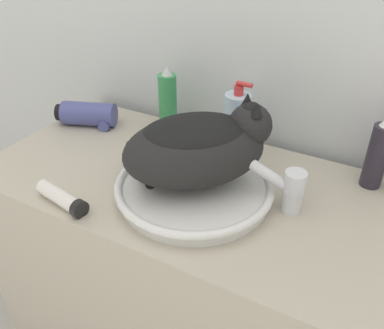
{
  "coord_description": "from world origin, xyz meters",
  "views": [
    {
      "loc": [
        0.39,
        -0.45,
        1.42
      ],
      "look_at": [
        0.02,
        0.2,
        0.94
      ],
      "focal_mm": 38.0,
      "sensor_mm": 36.0,
      "label": 1
    }
  ],
  "objects_px": {
    "cat": "(198,145)",
    "spray_bottle_trigger": "(168,103)",
    "hairspray_can_black": "(378,155)",
    "cream_tube": "(62,198)",
    "faucet": "(288,188)",
    "hair_dryer": "(89,115)",
    "soap_pump_bottle": "(237,122)"
  },
  "relations": [
    {
      "from": "cat",
      "to": "spray_bottle_trigger",
      "type": "bearing_deg",
      "value": 90.24
    },
    {
      "from": "faucet",
      "to": "soap_pump_bottle",
      "type": "bearing_deg",
      "value": -57.44
    },
    {
      "from": "faucet",
      "to": "cream_tube",
      "type": "distance_m",
      "value": 0.5
    },
    {
      "from": "cat",
      "to": "hairspray_can_black",
      "type": "relative_size",
      "value": 2.2
    },
    {
      "from": "hairspray_can_black",
      "to": "hair_dryer",
      "type": "bearing_deg",
      "value": -174.15
    },
    {
      "from": "cat",
      "to": "hair_dryer",
      "type": "bearing_deg",
      "value": 117.85
    },
    {
      "from": "cat",
      "to": "hair_dryer",
      "type": "xyz_separation_m",
      "value": [
        -0.46,
        0.15,
        -0.1
      ]
    },
    {
      "from": "soap_pump_bottle",
      "to": "cream_tube",
      "type": "height_order",
      "value": "soap_pump_bottle"
    },
    {
      "from": "hairspray_can_black",
      "to": "cream_tube",
      "type": "height_order",
      "value": "hairspray_can_black"
    },
    {
      "from": "faucet",
      "to": "hair_dryer",
      "type": "distance_m",
      "value": 0.67
    },
    {
      "from": "soap_pump_bottle",
      "to": "cat",
      "type": "bearing_deg",
      "value": -87.5
    },
    {
      "from": "cream_tube",
      "to": "faucet",
      "type": "bearing_deg",
      "value": 27.1
    },
    {
      "from": "cream_tube",
      "to": "hair_dryer",
      "type": "relative_size",
      "value": 0.78
    },
    {
      "from": "spray_bottle_trigger",
      "to": "hairspray_can_black",
      "type": "xyz_separation_m",
      "value": [
        0.57,
        0.0,
        -0.01
      ]
    },
    {
      "from": "faucet",
      "to": "cream_tube",
      "type": "relative_size",
      "value": 0.88
    },
    {
      "from": "cat",
      "to": "spray_bottle_trigger",
      "type": "distance_m",
      "value": 0.33
    },
    {
      "from": "soap_pump_bottle",
      "to": "faucet",
      "type": "bearing_deg",
      "value": -42.94
    },
    {
      "from": "faucet",
      "to": "hair_dryer",
      "type": "xyz_separation_m",
      "value": [
        -0.66,
        0.11,
        -0.02
      ]
    },
    {
      "from": "cat",
      "to": "faucet",
      "type": "xyz_separation_m",
      "value": [
        0.2,
        0.05,
        -0.07
      ]
    },
    {
      "from": "soap_pump_bottle",
      "to": "hairspray_can_black",
      "type": "bearing_deg",
      "value": 0.0
    },
    {
      "from": "faucet",
      "to": "cream_tube",
      "type": "height_order",
      "value": "faucet"
    },
    {
      "from": "cat",
      "to": "hair_dryer",
      "type": "relative_size",
      "value": 2.1
    },
    {
      "from": "spray_bottle_trigger",
      "to": "cream_tube",
      "type": "height_order",
      "value": "spray_bottle_trigger"
    },
    {
      "from": "spray_bottle_trigger",
      "to": "cream_tube",
      "type": "distance_m",
      "value": 0.43
    },
    {
      "from": "soap_pump_bottle",
      "to": "cream_tube",
      "type": "relative_size",
      "value": 1.33
    },
    {
      "from": "cat",
      "to": "faucet",
      "type": "bearing_deg",
      "value": -30.69
    },
    {
      "from": "soap_pump_bottle",
      "to": "hairspray_can_black",
      "type": "distance_m",
      "value": 0.36
    },
    {
      "from": "soap_pump_bottle",
      "to": "hair_dryer",
      "type": "xyz_separation_m",
      "value": [
        -0.45,
        -0.08,
        -0.05
      ]
    },
    {
      "from": "hair_dryer",
      "to": "cream_tube",
      "type": "bearing_deg",
      "value": 100.54
    },
    {
      "from": "soap_pump_bottle",
      "to": "hairspray_can_black",
      "type": "height_order",
      "value": "soap_pump_bottle"
    },
    {
      "from": "hair_dryer",
      "to": "soap_pump_bottle",
      "type": "bearing_deg",
      "value": 168.66
    },
    {
      "from": "spray_bottle_trigger",
      "to": "hair_dryer",
      "type": "height_order",
      "value": "spray_bottle_trigger"
    }
  ]
}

